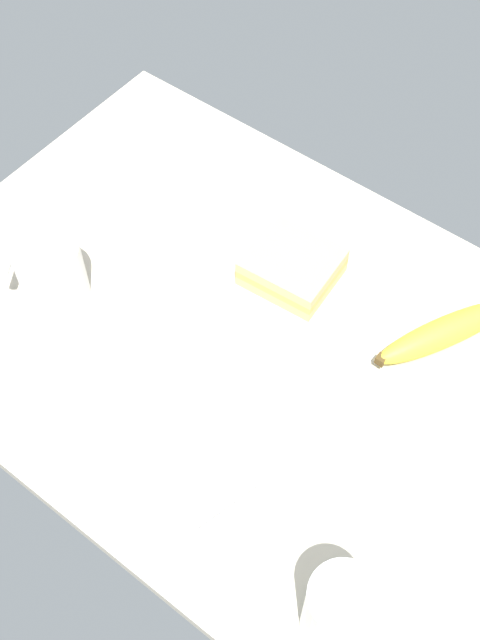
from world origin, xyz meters
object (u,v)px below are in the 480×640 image
Objects in this scene: coffee_mug_black at (51,272)px; banana at (445,332)px; paper_napkin at (132,162)px; sandwich_main at (292,267)px; glass_of_milk at (339,613)px; spoon at (257,490)px.

banana is (45.12, 25.13, -2.94)cm from coffee_mug_black.
paper_napkin is (-8.53, 24.60, -4.78)cm from coffee_mug_black.
coffee_mug_black is 0.89× the size of sandwich_main.
glass_of_milk is (30.35, -34.85, 2.80)cm from sandwich_main.
banana is 1.61× the size of spoon.
coffee_mug_black is 26.47cm from paper_napkin.
spoon is (38.41, -6.29, -4.55)cm from coffee_mug_black.
spoon is (-6.72, -31.42, -1.61)cm from banana.
spoon reaches higher than paper_napkin.
banana is 53.69cm from paper_napkin.
coffee_mug_black is at bearing -137.30° from sandwich_main.
glass_of_milk reaches higher than spoon.
glass_of_milk is at bearing -48.95° from sandwich_main.
coffee_mug_black is 0.81× the size of paper_napkin.
banana is at bearing 29.11° from coffee_mug_black.
banana is 32.17cm from spoon.
coffee_mug_black is 0.88× the size of spoon.
coffee_mug_black is 0.98× the size of glass_of_milk.
sandwich_main is at bearing -5.30° from paper_napkin.
coffee_mug_black reaches higher than spoon.
spoon is at bearing 155.74° from glass_of_milk.
glass_of_milk reaches higher than sandwich_main.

